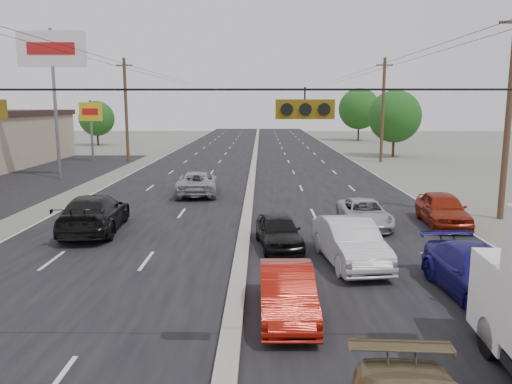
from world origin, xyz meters
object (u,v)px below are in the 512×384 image
utility_pole_right_c (383,109)px  tree_right_far (359,109)px  utility_pole_right_b (509,114)px  pole_sign_billboard (52,58)px  queue_car_a (279,231)px  pole_sign_far (91,117)px  queue_car_d (478,274)px  utility_pole_left_c (126,109)px  oncoming_far (197,183)px  queue_car_c (364,214)px  oncoming_near (94,214)px  queue_car_b (350,242)px  tree_right_mid (395,116)px  red_sedan (287,293)px  queue_car_e (443,209)px  tree_left_far (97,118)px

utility_pole_right_c → tree_right_far: size_ratio=1.23×
utility_pole_right_b → tree_right_far: (3.50, 55.00, -0.15)m
utility_pole_right_c → tree_right_far: (3.50, 30.00, -0.15)m
pole_sign_billboard → queue_car_a: (15.90, -18.18, -8.21)m
pole_sign_far → queue_car_d: (23.00, -35.27, -3.70)m
utility_pole_left_c → oncoming_far: 21.16m
pole_sign_billboard → queue_car_a: pole_sign_billboard is taller
queue_car_c → oncoming_near: oncoming_near is taller
pole_sign_far → queue_car_a: pole_sign_far is taller
queue_car_a → pole_sign_billboard: bearing=123.5°
queue_car_a → queue_car_b: queue_car_b is taller
pole_sign_billboard → queue_car_c: (19.95, -14.73, -8.25)m
queue_car_b → oncoming_far: size_ratio=0.90×
pole_sign_billboard → oncoming_far: (11.21, -6.54, -8.13)m
utility_pole_right_b → utility_pole_right_c: 25.00m
pole_sign_billboard → pole_sign_far: size_ratio=1.83×
pole_sign_billboard → queue_car_a: bearing=-48.8°
oncoming_near → oncoming_far: oncoming_near is taller
utility_pole_right_b → queue_car_c: size_ratio=2.26×
tree_right_mid → red_sedan: size_ratio=1.77×
utility_pole_right_c → pole_sign_billboard: size_ratio=0.91×
oncoming_near → oncoming_far: size_ratio=1.08×
queue_car_e → red_sedan: bearing=-122.6°
tree_left_far → tree_right_mid: tree_right_mid is taller
utility_pole_right_b → oncoming_far: (-15.79, 6.46, -4.37)m
tree_right_mid → queue_car_d: 41.22m
utility_pole_right_b → queue_car_a: bearing=-155.0°
utility_pole_left_c → queue_car_a: size_ratio=2.61×
red_sedan → oncoming_far: 18.75m
tree_left_far → queue_car_e: tree_left_far is taller
queue_car_b → oncoming_near: 11.35m
queue_car_e → tree_left_far: bearing=128.2°
pole_sign_far → oncoming_near: pole_sign_far is taller
tree_right_far → utility_pole_right_c: bearing=-96.7°
queue_car_e → utility_pole_left_c: bearing=133.7°
utility_pole_right_b → queue_car_d: size_ratio=2.04×
tree_left_far → red_sedan: size_ratio=1.52×
queue_car_b → tree_left_far: bearing=108.8°
red_sedan → queue_car_a: red_sedan is taller
queue_car_e → oncoming_near: bearing=-170.7°
utility_pole_right_c → queue_car_e: (-3.37, -26.44, -4.35)m
queue_car_b → oncoming_far: queue_car_b is taller
utility_pole_right_c → queue_car_b: (-8.67, -32.21, -4.33)m
utility_pole_right_c → tree_left_far: (-34.50, 20.00, -1.39)m
utility_pole_right_b → queue_car_e: utility_pole_right_b is taller
queue_car_b → queue_car_d: queue_car_b is taller
queue_car_d → oncoming_far: 19.64m
pole_sign_billboard → oncoming_near: pole_sign_billboard is taller
queue_car_d → oncoming_far: bearing=118.6°
utility_pole_right_b → pole_sign_far: size_ratio=1.67×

